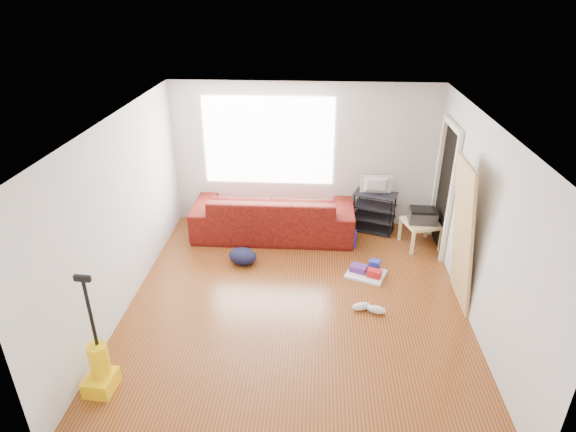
# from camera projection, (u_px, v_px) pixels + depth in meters

# --- Properties ---
(room) EXTENTS (4.51, 5.01, 2.51)m
(room) POSITION_uv_depth(u_px,v_px,m) (303.00, 216.00, 6.12)
(room) COLOR #5F3009
(room) RESTS_ON ground
(sofa) EXTENTS (2.70, 1.05, 0.79)m
(sofa) POSITION_uv_depth(u_px,v_px,m) (274.00, 234.00, 8.31)
(sofa) COLOR #360502
(sofa) RESTS_ON ground
(tv_stand) EXTENTS (0.79, 0.61, 0.70)m
(tv_stand) POSITION_uv_depth(u_px,v_px,m) (374.00, 212.00, 8.30)
(tv_stand) COLOR black
(tv_stand) RESTS_ON ground
(tv) EXTENTS (0.52, 0.07, 0.30)m
(tv) POSITION_uv_depth(u_px,v_px,m) (376.00, 185.00, 8.08)
(tv) COLOR black
(tv) RESTS_ON tv_stand
(side_table) EXTENTS (0.66, 0.66, 0.44)m
(side_table) POSITION_uv_depth(u_px,v_px,m) (421.00, 226.00, 7.81)
(side_table) COLOR #D4BC7B
(side_table) RESTS_ON ground
(printer) EXTENTS (0.45, 0.35, 0.23)m
(printer) POSITION_uv_depth(u_px,v_px,m) (422.00, 216.00, 7.73)
(printer) COLOR #2C2C2C
(printer) RESTS_ON side_table
(bucket) EXTENTS (0.35, 0.35, 0.28)m
(bucket) POSITION_uv_depth(u_px,v_px,m) (347.00, 246.00, 7.95)
(bucket) COLOR #1C20B6
(bucket) RESTS_ON ground
(toilet_paper) EXTENTS (0.13, 0.13, 0.12)m
(toilet_paper) POSITION_uv_depth(u_px,v_px,m) (348.00, 236.00, 7.85)
(toilet_paper) COLOR silver
(toilet_paper) RESTS_ON bucket
(cleaning_tray) EXTENTS (0.66, 0.60, 0.20)m
(cleaning_tray) POSITION_uv_depth(u_px,v_px,m) (367.00, 272.00, 7.14)
(cleaning_tray) COLOR white
(cleaning_tray) RESTS_ON ground
(backpack) EXTENTS (0.55, 0.49, 0.25)m
(backpack) POSITION_uv_depth(u_px,v_px,m) (243.00, 263.00, 7.47)
(backpack) COLOR black
(backpack) RESTS_ON ground
(sneakers) EXTENTS (0.48, 0.24, 0.11)m
(sneakers) POSITION_uv_depth(u_px,v_px,m) (369.00, 308.00, 6.35)
(sneakers) COLOR silver
(sneakers) RESTS_ON ground
(vacuum) EXTENTS (0.31, 0.35, 1.39)m
(vacuum) POSITION_uv_depth(u_px,v_px,m) (100.00, 369.00, 5.08)
(vacuum) COLOR yellow
(vacuum) RESTS_ON ground
(door_panel) EXTENTS (0.25, 0.80, 2.01)m
(door_panel) POSITION_uv_depth(u_px,v_px,m) (451.00, 299.00, 6.62)
(door_panel) COLOR tan
(door_panel) RESTS_ON ground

